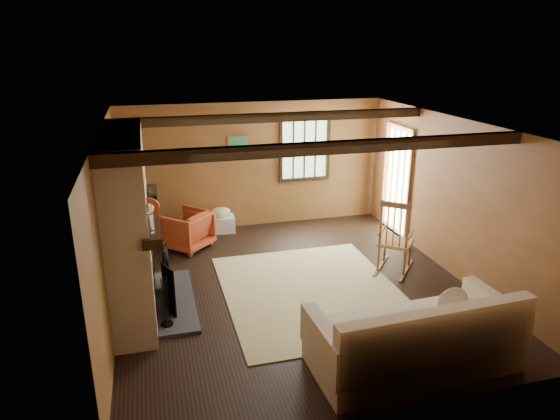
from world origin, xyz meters
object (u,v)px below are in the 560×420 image
object	(u,v)px
laundry_basket	(221,224)
armchair	(187,230)
sofa	(416,341)
rocking_chair	(395,241)
fireplace	(132,232)

from	to	relation	value
laundry_basket	armchair	bearing A→B (deg)	-137.09
sofa	armchair	bearing A→B (deg)	115.17
laundry_basket	armchair	size ratio (longest dim) A/B	0.68
rocking_chair	laundry_basket	xyz separation A→B (m)	(-2.37, 2.41, -0.35)
armchair	sofa	bearing A→B (deg)	72.71
fireplace	laundry_basket	distance (m)	3.12
laundry_basket	rocking_chair	bearing A→B (deg)	-45.47
rocking_chair	armchair	bearing A→B (deg)	10.42
laundry_basket	fireplace	bearing A→B (deg)	-120.86
fireplace	armchair	bearing A→B (deg)	66.48
sofa	laundry_basket	world-z (taller)	sofa
sofa	armchair	size ratio (longest dim) A/B	3.15
rocking_chair	sofa	size ratio (longest dim) A/B	0.51
sofa	laundry_basket	bearing A→B (deg)	104.51
rocking_chair	laundry_basket	bearing A→B (deg)	-5.12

